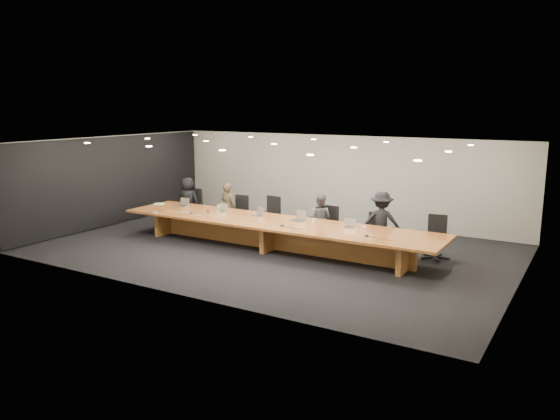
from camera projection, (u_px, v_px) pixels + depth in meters
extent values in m
plane|color=black|center=(274.00, 249.00, 14.46)|extent=(12.00, 12.00, 0.00)
cube|color=#B5AFA5|center=(339.00, 179.00, 17.56)|extent=(12.00, 0.02, 2.80)
cube|color=black|center=(114.00, 182.00, 17.19)|extent=(0.08, 7.84, 2.74)
cube|color=brown|center=(274.00, 222.00, 14.32)|extent=(9.00, 1.80, 0.06)
cube|color=brown|center=(274.00, 236.00, 14.39)|extent=(7.65, 0.15, 0.69)
cube|color=brown|center=(171.00, 221.00, 16.20)|extent=(0.12, 1.26, 0.69)
cube|color=brown|center=(274.00, 236.00, 14.39)|extent=(0.12, 1.26, 0.69)
cube|color=brown|center=(407.00, 255.00, 12.58)|extent=(0.12, 1.26, 0.69)
imported|color=black|center=(188.00, 201.00, 17.41)|extent=(0.78, 0.56, 1.48)
imported|color=#3A301F|center=(228.00, 207.00, 16.49)|extent=(0.56, 0.40, 1.44)
imported|color=#4D4D4F|center=(320.00, 219.00, 14.95)|extent=(0.67, 0.53, 1.36)
imported|color=black|center=(381.00, 222.00, 14.06)|extent=(1.15, 0.85, 1.58)
cylinder|color=#B1C2BD|center=(218.00, 209.00, 15.49)|extent=(0.07, 0.07, 0.20)
cylinder|color=brown|center=(208.00, 211.00, 15.40)|extent=(0.08, 0.08, 0.09)
cone|color=white|center=(314.00, 220.00, 14.18)|extent=(0.11, 0.11, 0.10)
cone|color=white|center=(364.00, 228.00, 13.32)|extent=(0.09, 0.09, 0.08)
cube|color=white|center=(159.00, 204.00, 16.76)|extent=(0.35, 0.32, 0.02)
cube|color=#6BD037|center=(159.00, 203.00, 16.76)|extent=(0.15, 0.09, 0.02)
cube|color=#B0B0B5|center=(154.00, 212.00, 15.52)|extent=(0.19, 0.16, 0.03)
cone|color=black|center=(191.00, 213.00, 15.32)|extent=(0.13, 0.13, 0.03)
cone|color=black|center=(282.00, 225.00, 13.75)|extent=(0.14, 0.14, 0.03)
cone|color=black|center=(367.00, 236.00, 12.68)|extent=(0.18, 0.18, 0.03)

